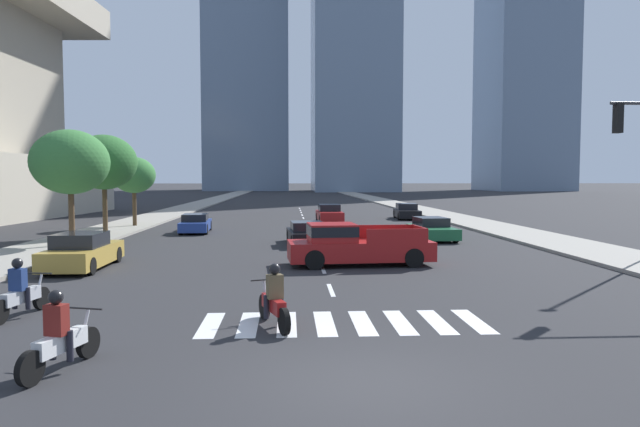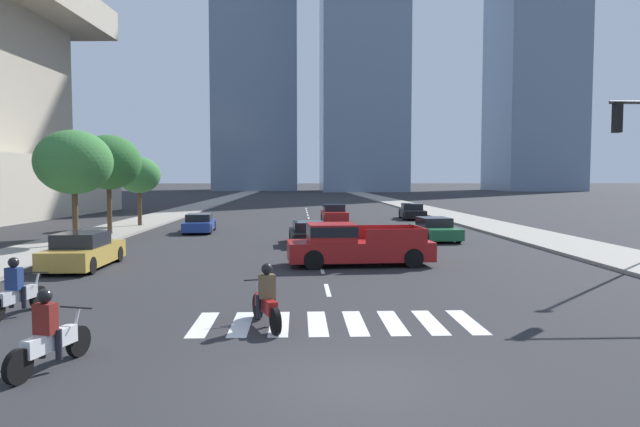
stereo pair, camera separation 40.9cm
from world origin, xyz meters
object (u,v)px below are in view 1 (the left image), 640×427
object	(u,v)px
motorcycle_trailing	(21,294)
sedan_red_2	(329,214)
sedan_blue_1	(196,224)
sedan_black_4	(307,234)
motorcycle_third	(274,302)
street_tree_second	(104,162)
sedan_black_3	(407,212)
street_tree_third	(134,175)
sedan_green_5	(432,229)
motorcycle_lead	(60,339)
street_tree_nearest	(70,162)
sedan_gold_0	(82,252)
pickup_truck	(353,245)

from	to	relation	value
motorcycle_trailing	sedan_red_2	size ratio (longest dim) A/B	0.48
sedan_blue_1	sedan_black_4	distance (m)	9.74
motorcycle_third	street_tree_second	xyz separation A→B (m)	(-10.43, 20.81, 3.80)
sedan_blue_1	sedan_black_3	distance (m)	19.68
sedan_blue_1	sedan_red_2	distance (m)	12.37
sedan_black_4	street_tree_third	bearing A→B (deg)	43.28
sedan_blue_1	sedan_green_5	world-z (taller)	sedan_green_5
sedan_black_4	street_tree_second	world-z (taller)	street_tree_second
motorcycle_trailing	sedan_black_4	world-z (taller)	motorcycle_trailing
sedan_blue_1	street_tree_second	xyz separation A→B (m)	(-4.86, -2.49, 3.83)
motorcycle_lead	motorcycle_third	world-z (taller)	same
street_tree_nearest	sedan_green_5	bearing A→B (deg)	7.95
sedan_gold_0	street_tree_nearest	distance (m)	8.22
motorcycle_trailing	sedan_black_4	xyz separation A→B (m)	(7.60, 15.15, -0.02)
sedan_blue_1	street_tree_nearest	bearing A→B (deg)	144.28
pickup_truck	sedan_black_3	xyz separation A→B (m)	(7.56, 25.56, -0.21)
motorcycle_third	pickup_truck	size ratio (longest dim) A/B	0.36
sedan_black_3	sedan_green_5	bearing A→B (deg)	-2.81
sedan_green_5	sedan_red_2	bearing A→B (deg)	-164.00
sedan_black_4	street_tree_nearest	distance (m)	12.32
motorcycle_lead	motorcycle_third	size ratio (longest dim) A/B	1.00
sedan_gold_0	motorcycle_lead	bearing A→B (deg)	-161.95
sedan_black_3	street_tree_nearest	bearing A→B (deg)	-43.37
street_tree_nearest	motorcycle_third	bearing A→B (deg)	-56.33
motorcycle_trailing	street_tree_nearest	bearing A→B (deg)	27.11
sedan_black_3	street_tree_third	xyz separation A→B (m)	(-20.90, -7.52, 3.07)
street_tree_nearest	sedan_black_3	bearing A→B (deg)	42.33
motorcycle_trailing	sedan_red_2	bearing A→B (deg)	-6.95
street_tree_nearest	sedan_black_4	bearing A→B (deg)	3.61
street_tree_second	pickup_truck	bearing A→B (deg)	-41.19
street_tree_nearest	street_tree_second	size ratio (longest dim) A/B	0.98
pickup_truck	street_tree_nearest	xyz separation A→B (m)	(-13.33, 6.53, 3.44)
sedan_green_5	sedan_gold_0	bearing A→B (deg)	-63.35
motorcycle_lead	street_tree_nearest	bearing A→B (deg)	36.15
sedan_black_3	pickup_truck	bearing A→B (deg)	-12.18
motorcycle_trailing	motorcycle_third	size ratio (longest dim) A/B	1.04
motorcycle_trailing	sedan_black_3	xyz separation A→B (m)	(16.77, 33.44, 0.02)
sedan_gold_0	street_tree_second	bearing A→B (deg)	13.90
motorcycle_lead	sedan_black_3	world-z (taller)	motorcycle_lead
motorcycle_lead	sedan_gold_0	size ratio (longest dim) A/B	0.46
street_tree_nearest	street_tree_third	world-z (taller)	street_tree_nearest
motorcycle_trailing	motorcycle_third	world-z (taller)	same
pickup_truck	sedan_blue_1	distance (m)	16.51
pickup_truck	street_tree_nearest	bearing A→B (deg)	-30.07
sedan_blue_1	sedan_red_2	xyz separation A→B (m)	(9.17, 8.30, 0.08)
pickup_truck	sedan_green_5	size ratio (longest dim) A/B	1.27
sedan_red_2	sedan_green_5	distance (m)	14.15
sedan_black_4	street_tree_third	size ratio (longest dim) A/B	0.91
sedan_green_5	street_tree_second	distance (m)	19.39
motorcycle_trailing	street_tree_second	bearing A→B (deg)	23.04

